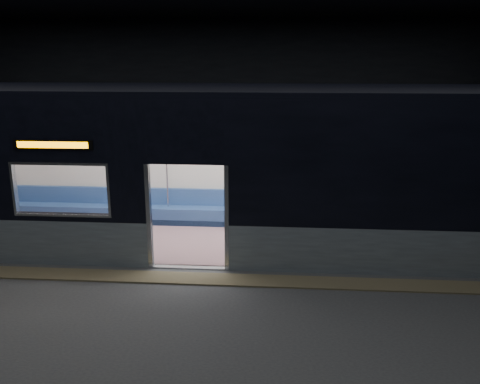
# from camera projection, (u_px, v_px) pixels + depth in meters

# --- Properties ---
(station_floor) EXTENTS (24.00, 14.00, 0.01)m
(station_floor) POSITION_uv_depth(u_px,v_px,m) (179.00, 293.00, 8.79)
(station_floor) COLOR #47494C
(station_floor) RESTS_ON ground
(station_envelope) EXTENTS (24.00, 14.00, 5.00)m
(station_envelope) POSITION_uv_depth(u_px,v_px,m) (171.00, 76.00, 7.83)
(station_envelope) COLOR black
(station_envelope) RESTS_ON station_floor
(tactile_strip) EXTENTS (22.80, 0.50, 0.03)m
(tactile_strip) POSITION_uv_depth(u_px,v_px,m) (184.00, 278.00, 9.31)
(tactile_strip) COLOR #8C7F59
(tactile_strip) RESTS_ON station_floor
(metro_car) EXTENTS (18.00, 3.04, 3.35)m
(metro_car) POSITION_uv_depth(u_px,v_px,m) (199.00, 159.00, 10.76)
(metro_car) COLOR #94A5B0
(metro_car) RESTS_ON station_floor
(passenger) EXTENTS (0.36, 0.62, 1.28)m
(passenger) POSITION_uv_depth(u_px,v_px,m) (373.00, 199.00, 11.72)
(passenger) COLOR black
(passenger) RESTS_ON metro_car
(handbag) EXTENTS (0.32, 0.29, 0.13)m
(handbag) POSITION_uv_depth(u_px,v_px,m) (376.00, 206.00, 11.55)
(handbag) COLOR black
(handbag) RESTS_ON passenger
(transit_map) EXTENTS (1.08, 0.03, 0.70)m
(transit_map) POSITION_uv_depth(u_px,v_px,m) (422.00, 166.00, 11.74)
(transit_map) COLOR white
(transit_map) RESTS_ON metro_car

